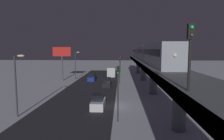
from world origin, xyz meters
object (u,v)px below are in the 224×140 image
traffic_light_mid (120,67)px  sedan_blue (92,77)px  traffic_light_far (120,61)px  rail_signal (190,46)px  subway_train (145,52)px  box_truck (112,72)px  traffic_light_near (118,86)px  sedan_white (98,102)px  commercial_billboard (62,55)px  sedan_black (107,83)px

traffic_light_mid → sedan_blue: bearing=-36.0°
traffic_light_mid → traffic_light_far: same height
traffic_light_far → rail_signal: bearing=94.4°
subway_train → box_truck: (8.98, -10.47, -6.17)m
rail_signal → traffic_light_mid: rail_signal is taller
traffic_light_near → traffic_light_mid: bearing=-90.0°
traffic_light_near → sedan_blue: bearing=-75.6°
box_truck → traffic_light_near: size_ratio=1.16×
sedan_white → traffic_light_near: bearing=-60.7°
subway_train → commercial_billboard: subway_train is taller
rail_signal → traffic_light_near: rail_signal is taller
box_truck → sedan_white: bearing=89.7°
rail_signal → sedan_black: (7.32, -30.75, -7.67)m
rail_signal → sedan_blue: size_ratio=0.86×
traffic_light_near → commercial_billboard: 32.45m
sedan_blue → sedan_white: (-4.60, 24.13, 0.00)m
rail_signal → traffic_light_far: rail_signal is taller
sedan_blue → box_truck: (-4.80, -9.15, 0.55)m
subway_train → traffic_light_mid: 8.22m
box_truck → traffic_light_mid: 15.12m
rail_signal → sedan_white: 18.14m
box_truck → traffic_light_far: 10.06m
rail_signal → traffic_light_mid: size_ratio=0.62×
box_truck → traffic_light_far: bearing=-106.3°
subway_train → rail_signal: size_ratio=13.87×
box_truck → traffic_light_far: traffic_light_far is taller
sedan_white → commercial_billboard: 27.09m
sedan_white → traffic_light_near: 6.84m
box_truck → commercial_billboard: (12.60, 9.96, 5.48)m
traffic_light_mid → box_truck: bearing=-79.5°
sedan_white → box_truck: 33.29m
sedan_white → traffic_light_mid: 19.21m
traffic_light_mid → traffic_light_far: 23.86m
sedan_blue → traffic_light_mid: 9.87m
sedan_white → traffic_light_near: (-2.90, 5.18, 3.40)m
rail_signal → subway_train: bearing=-92.8°
sedan_blue → box_truck: 10.35m
sedan_black → box_truck: size_ratio=0.57×
sedan_black → commercial_billboard: 15.60m
sedan_blue → box_truck: size_ratio=0.63×
traffic_light_near → traffic_light_far: (0.00, -47.73, 0.00)m
sedan_black → subway_train: bearing=36.5°
sedan_black → box_truck: 17.27m
traffic_light_near → commercial_billboard: (15.30, -28.50, 2.63)m
subway_train → commercial_billboard: size_ratio=6.23×
sedan_black → traffic_light_near: (-2.90, 21.20, 3.40)m
sedan_black → traffic_light_mid: bearing=42.5°
sedan_blue → box_truck: bearing=-117.7°
commercial_billboard → box_truck: bearing=-141.7°
subway_train → rail_signal: (1.85, 37.53, 0.95)m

